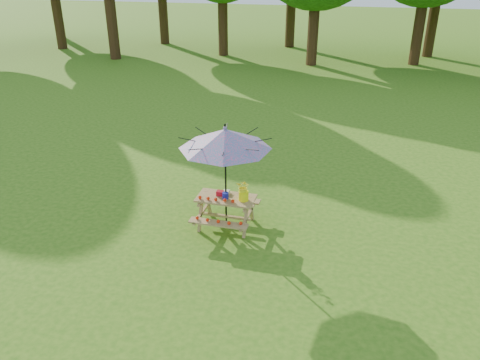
# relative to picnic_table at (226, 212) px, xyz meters

# --- Properties ---
(picnic_table) EXTENTS (1.20, 1.32, 0.67)m
(picnic_table) POSITION_rel_picnic_table_xyz_m (0.00, 0.00, 0.00)
(picnic_table) COLOR olive
(picnic_table) RESTS_ON ground
(patio_umbrella) EXTENTS (2.23, 2.23, 2.25)m
(patio_umbrella) POSITION_rel_picnic_table_xyz_m (0.00, 0.00, 1.62)
(patio_umbrella) COLOR black
(patio_umbrella) RESTS_ON ground
(produce_bins) EXTENTS (0.29, 0.36, 0.13)m
(produce_bins) POSITION_rel_picnic_table_xyz_m (-0.06, 0.04, 0.40)
(produce_bins) COLOR red
(produce_bins) RESTS_ON picnic_table
(tomatoes_row) EXTENTS (0.77, 0.13, 0.07)m
(tomatoes_row) POSITION_rel_picnic_table_xyz_m (-0.15, -0.18, 0.38)
(tomatoes_row) COLOR red
(tomatoes_row) RESTS_ON picnic_table
(flower_bucket) EXTENTS (0.31, 0.28, 0.45)m
(flower_bucket) POSITION_rel_picnic_table_xyz_m (0.38, -0.03, 0.58)
(flower_bucket) COLOR #FFFB0D
(flower_bucket) RESTS_ON picnic_table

